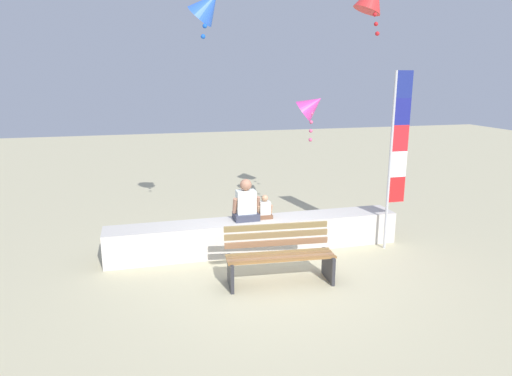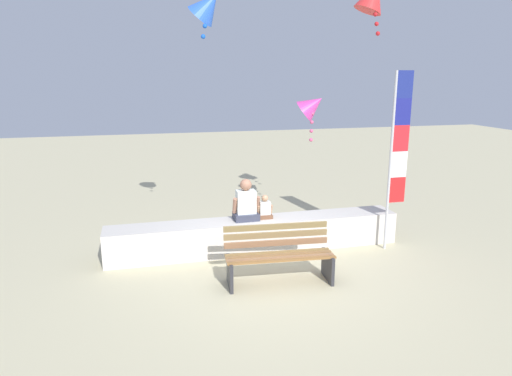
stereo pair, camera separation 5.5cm
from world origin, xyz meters
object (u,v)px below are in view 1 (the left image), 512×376
Objects in this scene: person_child at (265,209)px; kite_magenta at (312,105)px; person_adult at (246,204)px; park_bench at (279,256)px; kite_blue at (208,6)px; flag_banner at (396,149)px.

person_child is 0.40× the size of kite_magenta.
park_bench is at bearing -82.17° from person_adult.
park_bench is at bearing -118.67° from kite_magenta.
person_adult is 0.38m from person_child.
park_bench is at bearing -69.42° from kite_blue.
person_child is at bearing 165.92° from flag_banner.
person_adult is (-0.20, 1.43, 0.48)m from park_bench.
park_bench is 4.47m from kite_blue.
person_child is 2.64m from flag_banner.
flag_banner is at bearing -14.08° from person_child.
flag_banner is at bearing 19.04° from park_bench.
person_child is at bearing -132.19° from kite_magenta.
person_adult is 0.68× the size of kite_magenta.
person_adult is at bearing 167.76° from flag_banner.
kite_blue is at bearing 110.58° from park_bench.
person_adult is 3.07m from kite_magenta.
flag_banner is (2.47, 0.85, 1.49)m from park_bench.
park_bench is 4.18m from kite_magenta.
flag_banner reaches higher than park_bench.
flag_banner is (2.67, -0.58, 1.01)m from person_adult.
person_adult is at bearing -43.95° from kite_blue.
person_adult is 0.82× the size of kite_blue.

